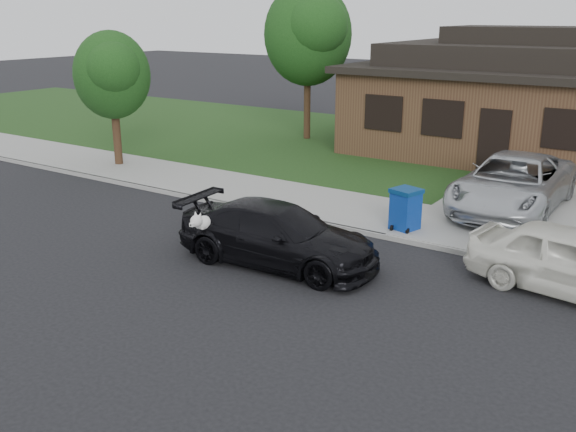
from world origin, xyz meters
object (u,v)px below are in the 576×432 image
Objects in this scene: minivan at (513,183)px; recycling_bin at (405,209)px; white_compact at (573,261)px; sedan at (277,235)px.

minivan is 3.53m from recycling_bin.
white_compact is at bearing -4.16° from recycling_bin.
recycling_bin is at bearing -27.52° from sedan.
recycling_bin is (-1.73, -3.07, -0.23)m from minivan.
minivan is at bearing 76.41° from recycling_bin.
white_compact is (2.42, -4.58, -0.20)m from minivan.
sedan is at bearing 115.85° from white_compact.
white_compact is 3.83× the size of recycling_bin.
recycling_bin is at bearing 77.61° from white_compact.
minivan reaches higher than sedan.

